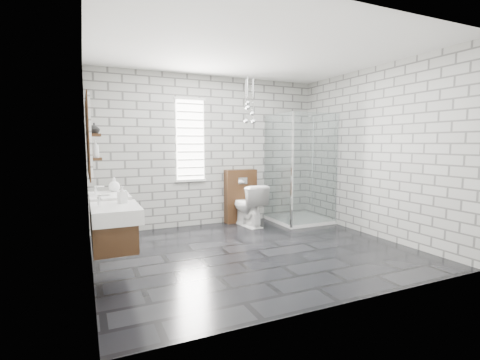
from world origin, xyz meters
TOP-DOWN VIEW (x-y plane):
  - floor at (0.00, 0.00)m, footprint 4.20×3.60m
  - ceiling at (0.00, 0.00)m, footprint 4.20×3.60m
  - wall_back at (0.00, 1.81)m, footprint 4.20×0.02m
  - wall_front at (0.00, -1.81)m, footprint 4.20×0.02m
  - wall_left at (-2.11, 0.00)m, footprint 0.02×3.60m
  - wall_right at (2.11, 0.00)m, footprint 0.02×3.60m
  - vanity_left at (-1.91, -0.49)m, footprint 0.47×0.70m
  - vanity_right at (-1.91, 0.40)m, footprint 0.47×0.70m
  - shelf_lower at (-2.03, -0.05)m, footprint 0.14×0.30m
  - shelf_upper at (-2.03, -0.05)m, footprint 0.14×0.30m
  - window at (-0.40, 1.78)m, footprint 0.56×0.05m
  - cistern_panel at (0.54, 1.70)m, footprint 0.60×0.20m
  - flush_plate at (0.54, 1.60)m, footprint 0.18×0.01m
  - shower_enclosure at (1.50, 1.18)m, footprint 1.00×1.00m
  - pendant_cluster at (0.56, 1.37)m, footprint 0.24×0.23m
  - toilet at (0.54, 1.36)m, footprint 0.50×0.79m
  - soap_bottle_a at (-1.78, -0.33)m, footprint 0.11×0.11m
  - soap_bottle_b at (-1.78, 0.67)m, footprint 0.16×0.16m
  - soap_bottle_c at (-2.02, -0.14)m, footprint 0.08×0.08m
  - vase at (-2.02, 0.03)m, footprint 0.14×0.14m

SIDE VIEW (x-z plane):
  - floor at x=0.00m, z-range -0.02..0.00m
  - toilet at x=0.54m, z-range 0.00..0.76m
  - cistern_panel at x=0.54m, z-range 0.00..1.00m
  - shower_enclosure at x=1.50m, z-range -0.51..1.52m
  - vanity_left at x=-1.91m, z-range -0.03..1.54m
  - vanity_right at x=-1.91m, z-range -0.03..1.54m
  - flush_plate at x=0.54m, z-range 0.74..0.86m
  - soap_bottle_a at x=-1.78m, z-range 0.85..1.04m
  - soap_bottle_b at x=-1.78m, z-range 0.85..1.04m
  - shelf_lower at x=-2.03m, z-range 1.31..1.33m
  - wall_back at x=0.00m, z-range 0.00..2.70m
  - wall_front at x=0.00m, z-range 0.00..2.70m
  - wall_left at x=-2.11m, z-range 0.00..2.70m
  - wall_right at x=2.11m, z-range 0.00..2.70m
  - soap_bottle_c at x=-2.02m, z-range 1.33..1.53m
  - window at x=-0.40m, z-range 0.81..2.29m
  - shelf_upper at x=-2.03m, z-range 1.57..1.59m
  - vase at x=-2.02m, z-range 1.59..1.72m
  - pendant_cluster at x=0.56m, z-range 1.59..2.46m
  - ceiling at x=0.00m, z-range 2.70..2.72m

